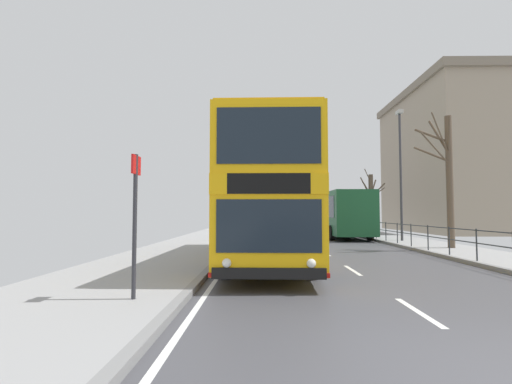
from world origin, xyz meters
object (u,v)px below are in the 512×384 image
at_px(street_lamp_far_side, 400,165).
at_px(bare_tree_far_01, 448,175).
at_px(double_decker_bus_main, 268,198).
at_px(background_bus_far_lane, 341,213).
at_px(bus_stop_sign_near, 135,209).
at_px(background_building_00, 475,160).
at_px(bare_tree_far_00, 371,201).

relative_size(street_lamp_far_side, bare_tree_far_01, 1.24).
bearing_deg(double_decker_bus_main, background_bus_far_lane, 67.77).
xyz_separation_m(double_decker_bus_main, background_bus_far_lane, (5.38, 13.17, -0.55)).
relative_size(bus_stop_sign_near, bare_tree_far_01, 0.44).
height_order(bare_tree_far_01, background_building_00, background_building_00).
height_order(bus_stop_sign_near, bare_tree_far_01, bare_tree_far_01).
height_order(bare_tree_far_00, bare_tree_far_01, bare_tree_far_01).
distance_m(double_decker_bus_main, bare_tree_far_00, 20.42).
bearing_deg(double_decker_bus_main, background_building_00, 47.93).
xyz_separation_m(street_lamp_far_side, background_building_00, (12.22, 13.90, 2.20)).
bearing_deg(background_building_00, bare_tree_far_01, -122.43).
bearing_deg(bare_tree_far_00, street_lamp_far_side, -96.41).
bearing_deg(background_bus_far_lane, bus_stop_sign_near, -112.02).
relative_size(bare_tree_far_00, background_building_00, 0.32).
xyz_separation_m(double_decker_bus_main, background_building_00, (20.13, 22.31, 4.51)).
xyz_separation_m(street_lamp_far_side, bare_tree_far_01, (0.52, -4.51, -1.09)).
relative_size(bus_stop_sign_near, street_lamp_far_side, 0.35).
distance_m(double_decker_bus_main, bare_tree_far_01, 9.38).
bearing_deg(background_bus_far_lane, double_decker_bus_main, -112.23).
relative_size(double_decker_bus_main, bus_stop_sign_near, 4.17).
bearing_deg(background_bus_far_lane, street_lamp_far_side, -61.93).
xyz_separation_m(double_decker_bus_main, bare_tree_far_00, (9.03, 18.31, 0.46)).
distance_m(street_lamp_far_side, bare_tree_far_01, 4.67).
bearing_deg(background_building_00, street_lamp_far_side, -131.32).
xyz_separation_m(background_bus_far_lane, background_building_00, (14.75, 9.14, 5.06)).
bearing_deg(bus_stop_sign_near, street_lamp_far_side, 54.95).
height_order(bare_tree_far_00, background_building_00, background_building_00).
relative_size(double_decker_bus_main, background_bus_far_lane, 1.23).
relative_size(street_lamp_far_side, bare_tree_far_00, 1.45).
relative_size(bus_stop_sign_near, background_building_00, 0.17).
relative_size(background_bus_far_lane, background_building_00, 0.56).
bearing_deg(bare_tree_far_01, street_lamp_far_side, 96.64).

